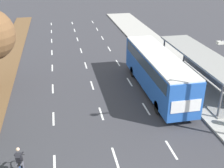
{
  "coord_description": "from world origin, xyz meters",
  "views": [
    {
      "loc": [
        -2.75,
        -7.23,
        10.89
      ],
      "look_at": [
        1.31,
        12.8,
        1.2
      ],
      "focal_mm": 44.71,
      "sensor_mm": 36.0,
      "label": 1
    }
  ],
  "objects": [
    {
      "name": "lane_divider_left",
      "position": [
        -3.5,
        17.87,
        0.0
      ],
      "size": [
        0.14,
        46.74,
        0.01
      ],
      "color": "white",
      "rests_on": "ground"
    },
    {
      "name": "lane_divider_center",
      "position": [
        0.0,
        17.87,
        0.0
      ],
      "size": [
        0.14,
        46.74,
        0.01
      ],
      "color": "white",
      "rests_on": "ground"
    },
    {
      "name": "sidewalk_right",
      "position": [
        9.25,
        20.0,
        0.07
      ],
      "size": [
        4.5,
        52.0,
        0.15
      ],
      "primitive_type": "cube",
      "color": "#ADAAA3",
      "rests_on": "ground"
    },
    {
      "name": "lane_divider_right",
      "position": [
        3.5,
        17.87,
        0.0
      ],
      "size": [
        0.14,
        46.74,
        0.01
      ],
      "color": "white",
      "rests_on": "ground"
    },
    {
      "name": "cyclist",
      "position": [
        -5.25,
        5.04,
        0.79
      ],
      "size": [
        0.46,
        1.82,
        1.71
      ],
      "color": "black",
      "rests_on": "ground"
    },
    {
      "name": "bus_shelter",
      "position": [
        9.53,
        13.45,
        1.87
      ],
      "size": [
        2.9,
        11.8,
        2.86
      ],
      "color": "gray",
      "rests_on": "sidewalk_right"
    },
    {
      "name": "median_strip",
      "position": [
        -8.3,
        20.0,
        0.06
      ],
      "size": [
        2.6,
        52.0,
        0.12
      ],
      "primitive_type": "cube",
      "color": "brown",
      "rests_on": "ground"
    },
    {
      "name": "bus",
      "position": [
        5.25,
        13.14,
        2.07
      ],
      "size": [
        2.54,
        11.29,
        3.37
      ],
      "color": "#2356B2",
      "rests_on": "ground"
    }
  ]
}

